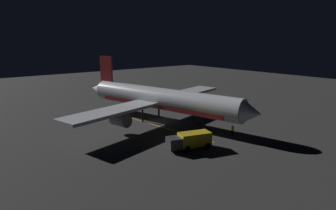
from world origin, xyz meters
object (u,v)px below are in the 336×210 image
(ground_crew_worker, at_px, (233,130))
(traffic_cone_near_right, at_px, (197,120))
(airliner, at_px, (159,99))
(baggage_truck, at_px, (190,140))
(traffic_cone_under_wing, at_px, (201,129))
(traffic_cone_near_left, at_px, (167,138))
(catering_truck, at_px, (194,106))

(ground_crew_worker, relative_size, traffic_cone_near_right, 3.16)
(airliner, height_order, traffic_cone_near_right, airliner)
(baggage_truck, bearing_deg, traffic_cone_under_wing, -144.50)
(baggage_truck, xyz_separation_m, traffic_cone_near_right, (-10.45, -9.37, -0.96))
(airliner, bearing_deg, traffic_cone_under_wing, 101.09)
(ground_crew_worker, bearing_deg, traffic_cone_near_left, -28.94)
(traffic_cone_near_left, bearing_deg, traffic_cone_near_right, -158.28)
(baggage_truck, distance_m, traffic_cone_under_wing, 8.76)
(traffic_cone_near_right, bearing_deg, traffic_cone_near_left, 21.72)
(traffic_cone_near_left, distance_m, traffic_cone_under_wing, 7.22)
(airliner, relative_size, traffic_cone_near_right, 71.31)
(baggage_truck, height_order, catering_truck, baggage_truck)
(traffic_cone_under_wing, bearing_deg, ground_crew_worker, 112.54)
(catering_truck, height_order, traffic_cone_under_wing, catering_truck)
(airliner, distance_m, catering_truck, 10.90)
(catering_truck, bearing_deg, traffic_cone_under_wing, 51.52)
(ground_crew_worker, bearing_deg, catering_truck, -112.19)
(airliner, bearing_deg, baggage_truck, 70.08)
(catering_truck, xyz_separation_m, traffic_cone_under_wing, (8.54, 10.75, -0.90))
(ground_crew_worker, height_order, traffic_cone_near_right, ground_crew_worker)
(traffic_cone_under_wing, bearing_deg, airliner, -78.91)
(baggage_truck, bearing_deg, airliner, -109.92)
(baggage_truck, xyz_separation_m, traffic_cone_near_left, (0.14, -5.16, -0.96))
(airliner, bearing_deg, traffic_cone_near_left, 59.98)
(catering_truck, bearing_deg, traffic_cone_near_left, 34.03)
(traffic_cone_near_right, xyz_separation_m, traffic_cone_under_wing, (3.36, 4.32, 0.00))
(airliner, relative_size, catering_truck, 6.70)
(traffic_cone_near_left, xyz_separation_m, traffic_cone_near_right, (-10.58, -4.21, 0.00))
(ground_crew_worker, bearing_deg, airliner, -74.76)
(ground_crew_worker, distance_m, traffic_cone_near_left, 10.67)
(airliner, relative_size, baggage_truck, 5.93)
(airliner, bearing_deg, traffic_cone_near_right, 135.61)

